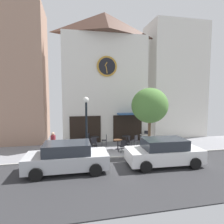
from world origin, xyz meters
The scene contains 22 objects.
ground_plane centered at (0.00, -0.75, -0.02)m, with size 29.10×10.09×0.13m.
clock_building centered at (0.66, 5.30, 5.81)m, with size 7.43×3.28×11.29m.
neighbor_building_left centered at (-7.26, 6.26, 5.75)m, with size 5.51×3.96×11.50m.
neighbor_building_right centered at (7.91, 6.02, 5.51)m, with size 5.47×3.48×11.01m.
street_lamp centered at (-1.36, 0.74, 2.00)m, with size 0.36×0.36×3.94m.
street_tree centered at (3.15, 0.94, 3.32)m, with size 2.63×2.37×4.58m.
cafe_table_near_curb centered at (-1.90, 1.85, 0.52)m, with size 0.65×0.65×0.77m.
cafe_table_rightmost centered at (-0.51, 3.17, 0.53)m, with size 0.71×0.71×0.75m.
cafe_table_near_door centered at (1.04, 1.84, 0.51)m, with size 0.68×0.68×0.74m.
cafe_table_center_left centered at (2.05, 3.01, 0.53)m, with size 0.75×0.75×0.73m.
cafe_table_center_right centered at (3.66, 3.18, 0.53)m, with size 0.74×0.74×0.74m.
cafe_chair_curbside centered at (-0.68, 2.38, 0.53)m, with size 0.48×0.48×0.90m.
cafe_chair_left_end centered at (2.59, 2.39, 0.53)m, with size 0.55×0.55×0.90m.
cafe_chair_facing_street centered at (-1.03, 1.83, 0.53)m, with size 0.47×0.47×0.90m.
cafe_chair_mid_row centered at (1.88, 2.05, 0.53)m, with size 0.43×0.43×0.90m.
cafe_chair_outer centered at (4.12, 3.83, 0.53)m, with size 0.55×0.55×0.90m.
cafe_chair_facing_wall centered at (0.28, 3.01, 0.53)m, with size 0.46×0.46×0.90m.
cafe_chair_under_awning centered at (-0.97, 3.83, 0.53)m, with size 0.56×0.56×0.90m.
cafe_chair_near_lamp centered at (1.17, 1.02, 0.53)m, with size 0.51×0.51×0.90m.
pedestrian_maroon centered at (-3.51, 0.99, 0.86)m, with size 0.33×0.33×1.67m.
parked_car_silver centered at (-2.56, -1.54, 0.76)m, with size 4.33×2.07×1.55m.
parked_car_white centered at (2.93, -1.75, 0.76)m, with size 4.36×2.15×1.55m.
Camera 1 is at (-2.24, -11.59, 4.07)m, focal length 30.19 mm.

